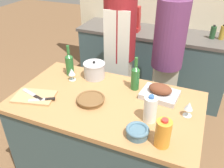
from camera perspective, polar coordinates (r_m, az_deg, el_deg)
name	(u,v)px	position (r m, az deg, el deg)	size (l,w,h in m)	color
kitchen_island	(107,138)	(2.23, -1.33, -12.89)	(1.55, 0.88, 0.86)	#3D565B
back_counter	(151,63)	(3.46, 9.35, 5.09)	(2.05, 0.60, 0.93)	#3D565B
roasting_pan	(160,92)	(2.00, 11.46, -1.97)	(0.32, 0.25, 0.12)	#BCBCC1
wicker_basket	(91,100)	(1.92, -5.14, -3.76)	(0.23, 0.23, 0.04)	brown
cutting_board	(34,97)	(2.08, -18.17, -2.90)	(0.37, 0.28, 0.02)	tan
stock_pot	(94,70)	(2.24, -4.27, 3.32)	(0.20, 0.20, 0.17)	#B7B7BC
mixing_bowl	(137,132)	(1.61, 6.14, -11.32)	(0.16, 0.16, 0.07)	slate
juice_jug	(163,133)	(1.54, 12.18, -11.50)	(0.10, 0.10, 0.21)	orange
milk_jug	(150,109)	(1.71, 9.18, -5.99)	(0.09, 0.09, 0.22)	white
wine_bottle_green	(69,64)	(2.29, -10.21, 4.86)	(0.08, 0.08, 0.30)	#28662D
wine_bottle_dark	(135,77)	(2.04, 5.63, 1.71)	(0.07, 0.07, 0.30)	#28662D
wine_glass_left	(189,107)	(1.83, 18.02, -5.18)	(0.07, 0.07, 0.12)	silver
wine_glass_right	(72,72)	(2.21, -9.66, 2.81)	(0.07, 0.07, 0.12)	silver
knife_chef	(33,95)	(2.08, -18.42, -2.49)	(0.25, 0.10, 0.01)	#B7B7BC
knife_paring	(43,99)	(2.00, -16.29, -3.57)	(0.20, 0.13, 0.01)	#B7B7BC
stand_mixer	(133,21)	(3.23, 5.14, 14.89)	(0.18, 0.14, 0.33)	#B22323
condiment_bottle_tall	(213,32)	(3.22, 23.11, 11.35)	(0.07, 0.07, 0.17)	#234C28
condiment_bottle_short	(120,21)	(3.48, 1.91, 14.90)	(0.07, 0.07, 0.13)	maroon
condiment_bottle_extra	(222,33)	(3.23, 25.00, 11.12)	(0.06, 0.06, 0.18)	#B28E2D
person_cook_aproned	(120,48)	(2.71, 1.86, 8.75)	(0.35, 0.37, 1.70)	beige
person_cook_guest	(168,54)	(2.55, 13.24, 6.97)	(0.32, 0.32, 1.72)	beige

